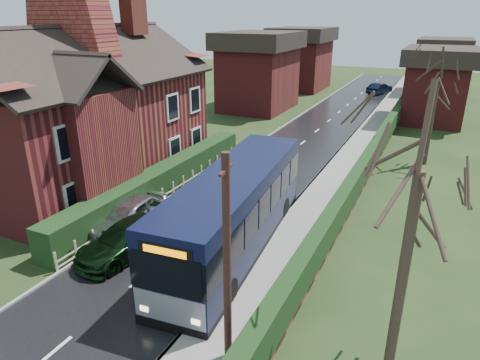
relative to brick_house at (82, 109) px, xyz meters
The scene contains 18 objects.
ground 10.87m from the brick_house, 28.67° to the right, with size 140.00×140.00×0.00m, color #30411C.
road 11.07m from the brick_house, 30.89° to the left, with size 6.00×100.00×0.02m, color black.
pavement 14.64m from the brick_house, 21.92° to the left, with size 2.50×100.00×0.14m, color slate.
kerb_right 13.59m from the brick_house, 23.91° to the left, with size 0.12×100.00×0.14m, color gray.
kerb_left 8.85m from the brick_house, 42.59° to the left, with size 0.12×100.00×0.10m, color gray.
front_hedge 6.02m from the brick_house, ahead, with size 1.20×16.00×1.60m, color black.
picket_fence 6.83m from the brick_house, ahead, with size 0.10×16.00×0.90m, color tan, non-canonical shape.
right_wall_hedge 15.80m from the brick_house, 19.77° to the left, with size 0.60×50.00×1.80m.
brick_house is the anchor object (origin of this frame).
bus 11.70m from the brick_house, 16.11° to the right, with size 3.54×11.45×3.42m.
car_silver 7.91m from the brick_house, 32.47° to the right, with size 1.81×4.49×1.53m, color #B2B3B7.
car_green 9.70m from the brick_house, 37.27° to the right, with size 1.91×4.70×1.36m, color black.
car_distant 39.31m from the brick_house, 74.08° to the left, with size 1.41×4.03×1.33m, color black.
bus_stop_sign 12.98m from the brick_house, 20.72° to the right, with size 0.20×0.45×3.01m.
telegraph_pole 16.25m from the brick_house, 33.39° to the right, with size 0.22×0.81×6.30m.
tree_right_near 19.25m from the brick_house, 22.20° to the right, with size 3.93×3.93×8.48m.
tree_right_far 21.24m from the brick_house, 34.34° to the left, with size 4.09×4.09×7.90m.
tree_house_side 11.26m from the brick_house, 108.56° to the left, with size 3.94×3.94×8.96m.
Camera 1 is at (9.21, -12.65, 9.35)m, focal length 32.00 mm.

